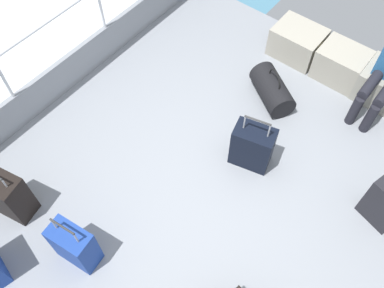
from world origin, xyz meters
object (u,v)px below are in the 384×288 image
at_px(cargo_crate_2, 383,85).
at_px(suitcase_5, 75,245).
at_px(cargo_crate_1, 341,64).
at_px(suitcase_0, 9,196).
at_px(duffel_bag, 272,90).
at_px(suitcase_4, 252,147).
at_px(cargo_crate_0, 297,42).

xyz_separation_m(cargo_crate_2, suitcase_5, (-1.37, -3.58, 0.06)).
xyz_separation_m(cargo_crate_1, suitcase_0, (-1.68, -3.62, 0.08)).
height_order(cargo_crate_2, duffel_bag, duffel_bag).
relative_size(suitcase_0, suitcase_5, 1.01).
bearing_deg(cargo_crate_2, suitcase_4, -112.39).
xyz_separation_m(cargo_crate_0, suitcase_4, (0.45, -1.71, 0.07)).
bearing_deg(suitcase_5, cargo_crate_1, 76.96).
relative_size(cargo_crate_0, suitcase_0, 0.89).
relative_size(cargo_crate_2, suitcase_0, 0.77).
bearing_deg(suitcase_4, suitcase_5, -109.51).
relative_size(suitcase_0, suitcase_4, 0.98).
relative_size(cargo_crate_0, suitcase_4, 0.87).
height_order(suitcase_5, duffel_bag, suitcase_5).
relative_size(cargo_crate_2, suitcase_5, 0.77).
distance_m(cargo_crate_1, suitcase_4, 1.70).
distance_m(cargo_crate_2, duffel_bag, 1.30).
distance_m(cargo_crate_1, cargo_crate_2, 0.54).
bearing_deg(cargo_crate_2, suitcase_5, -110.90).
distance_m(cargo_crate_0, cargo_crate_1, 0.61).
bearing_deg(cargo_crate_2, cargo_crate_1, -178.92).
bearing_deg(suitcase_5, suitcase_4, 70.49).
height_order(suitcase_0, suitcase_4, suitcase_4).
xyz_separation_m(suitcase_0, suitcase_4, (1.51, 1.93, -0.02)).
height_order(cargo_crate_0, cargo_crate_1, cargo_crate_1).
xyz_separation_m(cargo_crate_0, suitcase_5, (-0.21, -3.58, 0.07)).
bearing_deg(duffel_bag, suitcase_4, -71.69).
bearing_deg(suitcase_4, suitcase_0, -128.12).
relative_size(cargo_crate_1, suitcase_5, 0.84).
height_order(cargo_crate_1, suitcase_4, suitcase_4).
bearing_deg(suitcase_0, cargo_crate_1, 65.17).
bearing_deg(cargo_crate_0, cargo_crate_2, -0.10).
distance_m(suitcase_4, suitcase_5, 1.99).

